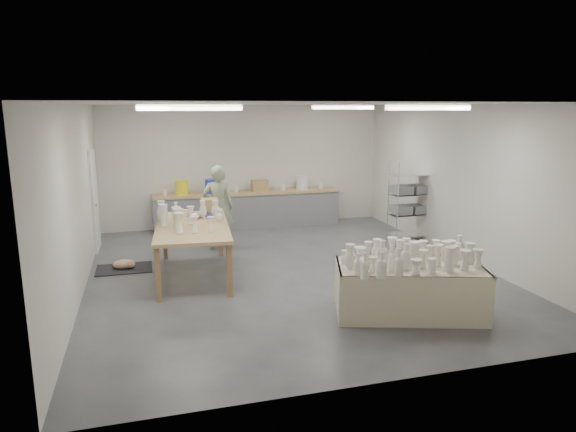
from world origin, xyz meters
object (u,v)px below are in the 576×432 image
object	(u,v)px
drying_table	(409,286)
work_table	(191,223)
potter	(218,208)
red_stool	(217,233)

from	to	relation	value
drying_table	work_table	bearing A→B (deg)	153.58
work_table	potter	xyz separation A→B (m)	(0.70, 1.53, -0.05)
drying_table	red_stool	distance (m)	5.00
work_table	potter	bearing A→B (deg)	70.33
potter	red_stool	world-z (taller)	potter
drying_table	red_stool	xyz separation A→B (m)	(-2.12, 4.53, -0.17)
work_table	potter	distance (m)	1.69
potter	red_stool	distance (m)	0.68
potter	red_stool	xyz separation A→B (m)	(0.00, 0.27, -0.62)
drying_table	potter	bearing A→B (deg)	134.02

